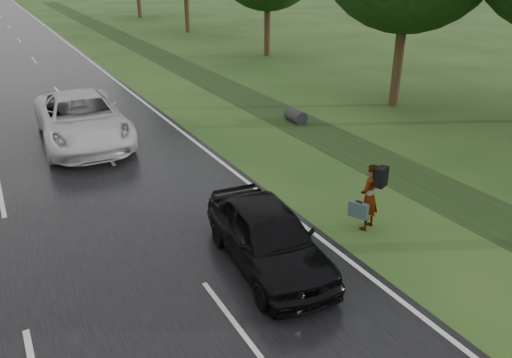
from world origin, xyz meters
name	(u,v)px	position (x,y,z in m)	size (l,w,h in m)	color
edge_stripe_east	(51,31)	(6.75, 45.00, 0.04)	(0.12, 180.00, 0.01)	silver
drainage_ditch	(211,80)	(11.50, 18.71, 0.04)	(2.20, 120.00, 0.56)	black
pedestrian	(369,197)	(8.13, 1.47, 0.91)	(0.94, 0.73, 1.76)	#A5998C
white_pickup	(82,119)	(3.14, 11.63, 0.93)	(2.94, 6.38, 1.77)	silver
dark_sedan	(268,236)	(5.05, 1.23, 0.77)	(1.73, 4.30, 1.47)	black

